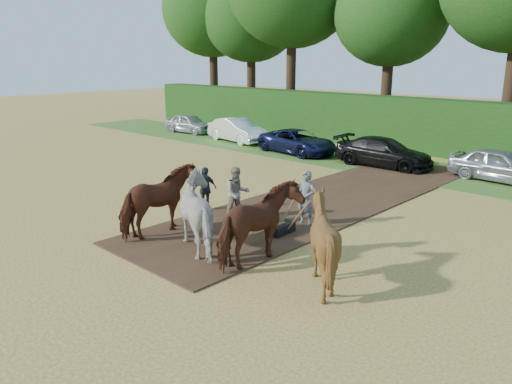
{
  "coord_description": "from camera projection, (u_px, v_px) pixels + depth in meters",
  "views": [
    {
      "loc": [
        11.9,
        -8.05,
        5.22
      ],
      "look_at": [
        2.26,
        2.16,
        1.4
      ],
      "focal_mm": 35.0,
      "sensor_mm": 36.0,
      "label": 1
    }
  ],
  "objects": [
    {
      "name": "spectator_near",
      "position": [
        237.0,
        193.0,
        16.34
      ],
      "size": [
        0.97,
        1.06,
        1.76
      ],
      "primitive_type": "imported",
      "rotation": [
        0.0,
        0.0,
        1.12
      ],
      "color": "#C0B096",
      "rests_on": "ground"
    },
    {
      "name": "spectator_far",
      "position": [
        205.0,
        189.0,
        17.27
      ],
      "size": [
        0.52,
        0.97,
        1.56
      ],
      "primitive_type": "imported",
      "rotation": [
        0.0,
        0.0,
        1.41
      ],
      "color": "#282B35",
      "rests_on": "ground"
    },
    {
      "name": "hedgerow",
      "position": [
        429.0,
        126.0,
        27.49
      ],
      "size": [
        46.0,
        1.6,
        3.0
      ],
      "primitive_type": "cube",
      "color": "#14380F",
      "rests_on": "ground"
    },
    {
      "name": "plough_team",
      "position": [
        234.0,
        219.0,
        13.25
      ],
      "size": [
        6.95,
        5.25,
        2.12
      ],
      "color": "#612918",
      "rests_on": "ground"
    },
    {
      "name": "ground",
      "position": [
        152.0,
        237.0,
        14.91
      ],
      "size": [
        120.0,
        120.0,
        0.0
      ],
      "primitive_type": "plane",
      "color": "gold",
      "rests_on": "ground"
    },
    {
      "name": "grass_verge",
      "position": [
        387.0,
        165.0,
        24.72
      ],
      "size": [
        50.0,
        5.0,
        0.03
      ],
      "primitive_type": "cube",
      "color": "#38601E",
      "rests_on": "ground"
    },
    {
      "name": "earth_strip",
      "position": [
        329.0,
        199.0,
        18.82
      ],
      "size": [
        4.5,
        17.0,
        0.05
      ],
      "primitive_type": "cube",
      "color": "#472D1C",
      "rests_on": "ground"
    },
    {
      "name": "parked_cars",
      "position": [
        311.0,
        141.0,
        27.49
      ],
      "size": [
        24.99,
        3.29,
        1.49
      ],
      "color": "#B6BABE",
      "rests_on": "ground"
    }
  ]
}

